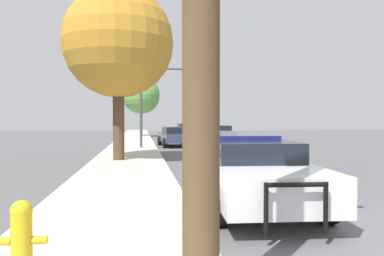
# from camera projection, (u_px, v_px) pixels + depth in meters

# --- Properties ---
(sidewalk_left) EXTENTS (3.00, 110.00, 0.13)m
(sidewalk_left) POSITION_uv_depth(u_px,v_px,m) (103.00, 249.00, 5.06)
(sidewalk_left) COLOR #BCB7AD
(sidewalk_left) RESTS_ON ground_plane
(police_car) EXTENTS (2.37, 5.37, 1.45)m
(police_car) POSITION_uv_depth(u_px,v_px,m) (251.00, 170.00, 8.04)
(police_car) COLOR white
(police_car) RESTS_ON ground_plane
(fire_hydrant) EXTENTS (0.51, 0.22, 0.85)m
(fire_hydrant) POSITION_uv_depth(u_px,v_px,m) (22.00, 238.00, 3.88)
(fire_hydrant) COLOR gold
(fire_hydrant) RESTS_ON sidewalk_left
(traffic_light) EXTENTS (3.51, 0.35, 4.90)m
(traffic_light) POSITION_uv_depth(u_px,v_px,m) (164.00, 90.00, 22.63)
(traffic_light) COLOR #424247
(traffic_light) RESTS_ON sidewalk_left
(car_background_midblock) EXTENTS (2.12, 4.11, 1.31)m
(car_background_midblock) POSITION_uv_depth(u_px,v_px,m) (174.00, 136.00, 24.96)
(car_background_midblock) COLOR #333856
(car_background_midblock) RESTS_ON ground_plane
(car_background_oncoming) EXTENTS (2.02, 4.64, 1.30)m
(car_background_oncoming) POSITION_uv_depth(u_px,v_px,m) (221.00, 132.00, 31.55)
(car_background_oncoming) COLOR slate
(car_background_oncoming) RESTS_ON ground_plane
(car_background_distant) EXTENTS (2.18, 4.62, 1.27)m
(car_background_distant) POSITION_uv_depth(u_px,v_px,m) (184.00, 128.00, 48.61)
(car_background_distant) COLOR black
(car_background_distant) RESTS_ON ground_plane
(tree_sidewalk_near) EXTENTS (4.59, 4.59, 7.18)m
(tree_sidewalk_near) POSITION_uv_depth(u_px,v_px,m) (118.00, 43.00, 15.50)
(tree_sidewalk_near) COLOR #4C3823
(tree_sidewalk_near) RESTS_ON sidewalk_left
(tree_sidewalk_far) EXTENTS (3.82, 3.82, 6.07)m
(tree_sidewalk_far) POSITION_uv_depth(u_px,v_px,m) (141.00, 95.00, 38.00)
(tree_sidewalk_far) COLOR brown
(tree_sidewalk_far) RESTS_ON sidewalk_left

